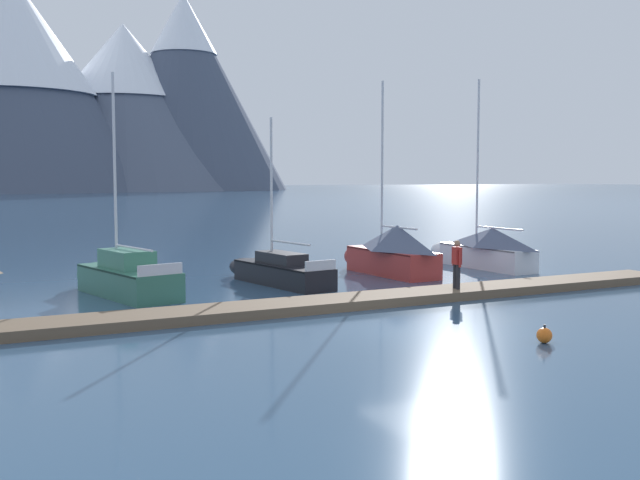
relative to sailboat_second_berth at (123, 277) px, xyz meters
name	(u,v)px	position (x,y,z in m)	size (l,w,h in m)	color
ground_plane	(416,328)	(6.00, -9.61, -0.65)	(700.00, 700.00, 0.00)	#2D4C6B
mountain_east_summit	(11,74)	(12.67, 214.09, 33.87)	(83.50, 83.50, 64.47)	#424C60
mountain_rear_spur	(124,103)	(47.25, 223.37, 27.53)	(84.58, 84.58, 53.68)	#4C566B
mountain_north_horn	(185,90)	(66.64, 220.77, 32.44)	(67.76, 67.76, 64.81)	#424C60
dock	(347,302)	(6.00, -5.61, -0.50)	(28.16, 2.39, 0.30)	brown
sailboat_second_berth	(123,277)	(0.00, 0.00, 0.00)	(2.91, 6.14, 7.85)	#336B56
sailboat_mid_dock_port	(276,270)	(5.98, 0.25, -0.13)	(2.34, 6.45, 6.48)	black
sailboat_mid_dock_starboard	(391,251)	(11.46, 0.60, 0.37)	(2.01, 5.89, 8.28)	#B2332D
sailboat_far_berth	(482,248)	(16.56, 0.82, 0.24)	(1.71, 6.69, 8.64)	silver
person_on_dock	(457,261)	(10.24, -5.72, 0.61)	(0.29, 0.58, 1.69)	#232328
mooring_buoy_channel_marker	(544,335)	(7.85, -12.60, -0.45)	(0.39, 0.39, 0.47)	orange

